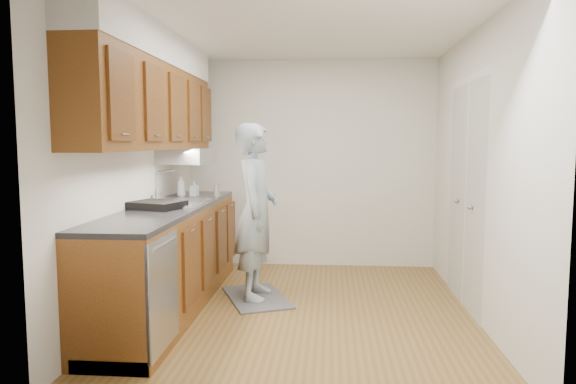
# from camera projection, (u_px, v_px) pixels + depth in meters

# --- Properties ---
(floor) EXTENTS (3.50, 3.50, 0.00)m
(floor) POSITION_uv_depth(u_px,v_px,m) (302.00, 311.00, 4.62)
(floor) COLOR olive
(floor) RESTS_ON ground
(ceiling) EXTENTS (3.50, 3.50, 0.00)m
(ceiling) POSITION_uv_depth(u_px,v_px,m) (303.00, 27.00, 4.38)
(ceiling) COLOR white
(ceiling) RESTS_ON wall_left
(wall_left) EXTENTS (0.02, 3.50, 2.50)m
(wall_left) POSITION_uv_depth(u_px,v_px,m) (136.00, 172.00, 4.63)
(wall_left) COLOR silver
(wall_left) RESTS_ON floor
(wall_right) EXTENTS (0.02, 3.50, 2.50)m
(wall_right) POSITION_uv_depth(u_px,v_px,m) (477.00, 173.00, 4.38)
(wall_right) COLOR silver
(wall_right) RESTS_ON floor
(wall_back) EXTENTS (3.00, 0.02, 2.50)m
(wall_back) POSITION_uv_depth(u_px,v_px,m) (310.00, 164.00, 6.24)
(wall_back) COLOR silver
(wall_back) RESTS_ON floor
(counter) EXTENTS (0.64, 2.80, 1.30)m
(counter) POSITION_uv_depth(u_px,v_px,m) (171.00, 255.00, 4.67)
(counter) COLOR brown
(counter) RESTS_ON floor
(upper_cabinets) EXTENTS (0.47, 2.80, 1.21)m
(upper_cabinets) POSITION_uv_depth(u_px,v_px,m) (154.00, 94.00, 4.59)
(upper_cabinets) COLOR brown
(upper_cabinets) RESTS_ON wall_left
(closet_door) EXTENTS (0.02, 1.22, 2.05)m
(closet_door) POSITION_uv_depth(u_px,v_px,m) (466.00, 196.00, 4.70)
(closet_door) COLOR beige
(closet_door) RESTS_ON wall_right
(floor_mat) EXTENTS (0.81, 1.01, 0.02)m
(floor_mat) POSITION_uv_depth(u_px,v_px,m) (257.00, 297.00, 5.00)
(floor_mat) COLOR slate
(floor_mat) RESTS_ON floor
(person) EXTENTS (0.46, 0.68, 1.90)m
(person) POSITION_uv_depth(u_px,v_px,m) (256.00, 200.00, 4.90)
(person) COLOR #8C9FAB
(person) RESTS_ON floor_mat
(soap_bottle_a) EXTENTS (0.10, 0.10, 0.24)m
(soap_bottle_a) POSITION_uv_depth(u_px,v_px,m) (181.00, 186.00, 5.42)
(soap_bottle_a) COLOR silver
(soap_bottle_a) RESTS_ON counter
(soap_bottle_b) EXTENTS (0.09, 0.09, 0.17)m
(soap_bottle_b) POSITION_uv_depth(u_px,v_px,m) (194.00, 188.00, 5.48)
(soap_bottle_b) COLOR silver
(soap_bottle_b) RESTS_ON counter
(steel_can) EXTENTS (0.08, 0.08, 0.13)m
(steel_can) POSITION_uv_depth(u_px,v_px,m) (217.00, 191.00, 5.43)
(steel_can) COLOR #A5A5AA
(steel_can) RESTS_ON counter
(dish_rack) EXTENTS (0.50, 0.46, 0.06)m
(dish_rack) POSITION_uv_depth(u_px,v_px,m) (157.00, 205.00, 4.46)
(dish_rack) COLOR black
(dish_rack) RESTS_ON counter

